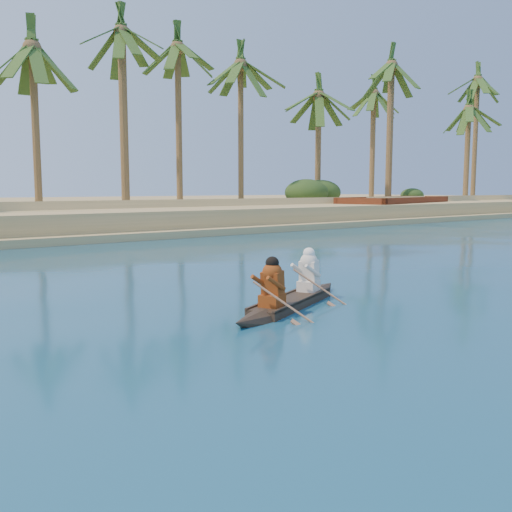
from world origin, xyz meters
TOP-DOWN VIEW (x-y plane):
  - canoe at (-0.08, 6.65)m, footprint 4.61×2.54m
  - barge_right at (29.10, 27.00)m, footprint 13.06×7.05m

SIDE VIEW (x-z plane):
  - canoe at x=-0.08m, z-range -0.40..0.91m
  - barge_right at x=29.10m, z-range -0.31..1.76m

